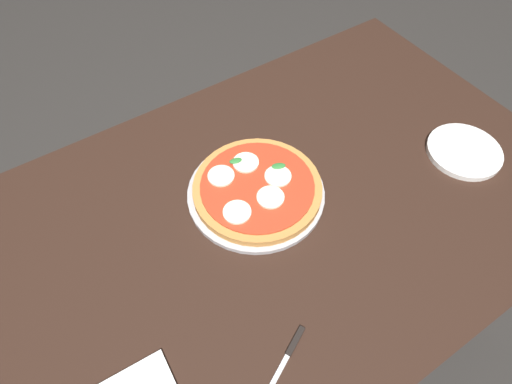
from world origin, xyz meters
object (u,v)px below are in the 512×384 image
Objects in this scene: plate_white at (464,151)px; knife at (287,357)px; dining_table at (242,246)px; pizza at (257,188)px; serving_tray at (256,193)px.

plate_white is 0.67m from knife.
pizza reaches higher than dining_table.
plate_white is at bearing -11.91° from dining_table.
dining_table is 5.43× the size of pizza.
serving_tray is at bearing 36.36° from dining_table.
dining_table is 0.30m from knife.
serving_tray is at bearing -167.35° from pizza.
dining_table is at bearing -143.64° from serving_tray.
knife is at bearing -105.80° from dining_table.
knife reaches higher than dining_table.
pizza is (0.08, 0.06, 0.11)m from dining_table.
pizza is at bearing 65.02° from knife.
dining_table is 0.13m from serving_tray.
pizza is at bearing 35.58° from dining_table.
pizza reaches higher than serving_tray.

